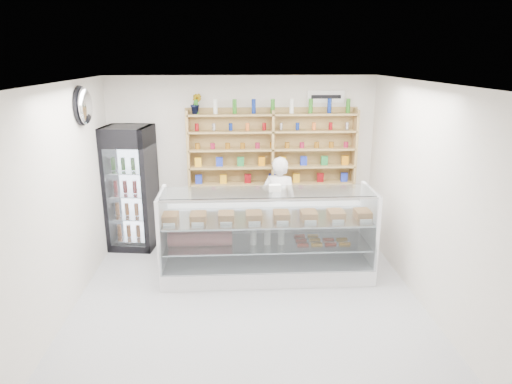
{
  "coord_description": "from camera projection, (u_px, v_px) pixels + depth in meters",
  "views": [
    {
      "loc": [
        -0.19,
        -5.18,
        3.09
      ],
      "look_at": [
        0.14,
        0.9,
        1.28
      ],
      "focal_mm": 32.0,
      "sensor_mm": 36.0,
      "label": 1
    }
  ],
  "objects": [
    {
      "name": "shop_worker",
      "position": [
        279.0,
        203.0,
        7.48
      ],
      "size": [
        0.66,
        0.53,
        1.56
      ],
      "primitive_type": "imported",
      "rotation": [
        0.0,
        0.0,
        2.84
      ],
      "color": "silver",
      "rests_on": "floor"
    },
    {
      "name": "potted_plant",
      "position": [
        196.0,
        104.0,
        7.38
      ],
      "size": [
        0.2,
        0.18,
        0.33
      ],
      "primitive_type": "imported",
      "rotation": [
        0.0,
        0.0,
        -0.17
      ],
      "color": "#1E6626",
      "rests_on": "wall_shelving"
    },
    {
      "name": "display_counter",
      "position": [
        267.0,
        253.0,
        6.62
      ],
      "size": [
        3.0,
        0.9,
        1.31
      ],
      "color": "white",
      "rests_on": "floor"
    },
    {
      "name": "security_mirror",
      "position": [
        85.0,
        106.0,
        6.19
      ],
      "size": [
        0.15,
        0.5,
        0.5
      ],
      "primitive_type": "ellipsoid",
      "color": "silver",
      "rests_on": "left_wall"
    },
    {
      "name": "wall_shelving",
      "position": [
        272.0,
        149.0,
        7.66
      ],
      "size": [
        2.84,
        0.28,
        1.33
      ],
      "color": "#A17D4C",
      "rests_on": "back_wall"
    },
    {
      "name": "wall_sign",
      "position": [
        326.0,
        97.0,
        7.59
      ],
      "size": [
        0.62,
        0.03,
        0.2
      ],
      "primitive_type": "cube",
      "color": "white",
      "rests_on": "back_wall"
    },
    {
      "name": "drinks_cooler",
      "position": [
        131.0,
        188.0,
        7.51
      ],
      "size": [
        0.82,
        0.8,
        2.03
      ],
      "rotation": [
        0.0,
        0.0,
        -0.14
      ],
      "color": "black",
      "rests_on": "floor"
    },
    {
      "name": "room",
      "position": [
        248.0,
        204.0,
        5.45
      ],
      "size": [
        5.0,
        5.0,
        5.0
      ],
      "color": "#ACACB1",
      "rests_on": "ground"
    }
  ]
}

